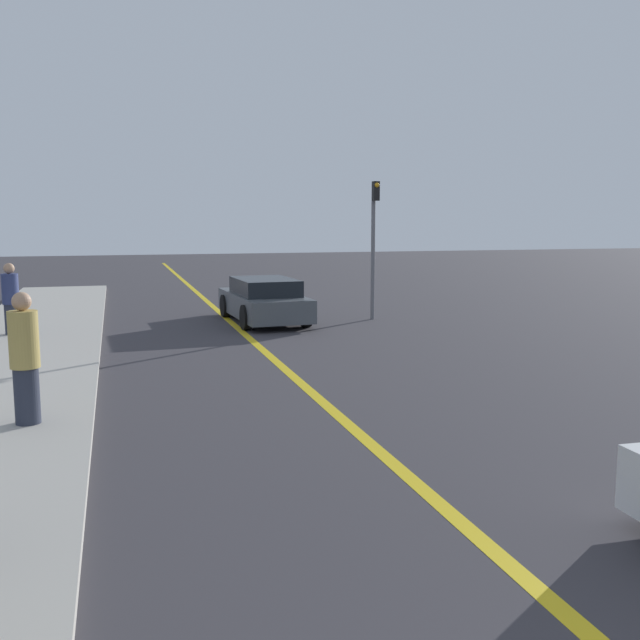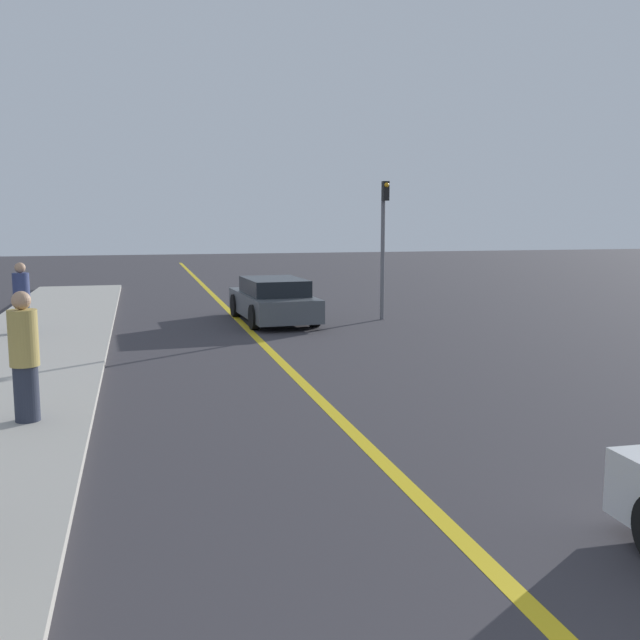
{
  "view_description": "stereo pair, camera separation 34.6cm",
  "coord_description": "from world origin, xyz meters",
  "px_view_note": "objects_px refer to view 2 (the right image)",
  "views": [
    {
      "loc": [
        -3.16,
        -1.05,
        2.94
      ],
      "look_at": [
        0.05,
        10.07,
        1.3
      ],
      "focal_mm": 40.0,
      "sensor_mm": 36.0,
      "label": 1
    },
    {
      "loc": [
        -2.83,
        -1.14,
        2.94
      ],
      "look_at": [
        0.05,
        10.07,
        1.3
      ],
      "focal_mm": 40.0,
      "sensor_mm": 36.0,
      "label": 2
    }
  ],
  "objects_px": {
    "car_ahead_center": "(273,300)",
    "pedestrian_far_standing": "(24,357)",
    "pedestrian_by_sign": "(22,298)",
    "traffic_light": "(383,236)"
  },
  "relations": [
    {
      "from": "car_ahead_center",
      "to": "pedestrian_far_standing",
      "type": "bearing_deg",
      "value": -122.05
    },
    {
      "from": "car_ahead_center",
      "to": "pedestrian_far_standing",
      "type": "xyz_separation_m",
      "value": [
        -5.33,
        -9.6,
        0.41
      ]
    },
    {
      "from": "car_ahead_center",
      "to": "pedestrian_by_sign",
      "type": "relative_size",
      "value": 2.54
    },
    {
      "from": "car_ahead_center",
      "to": "pedestrian_far_standing",
      "type": "relative_size",
      "value": 2.43
    },
    {
      "from": "car_ahead_center",
      "to": "pedestrian_by_sign",
      "type": "bearing_deg",
      "value": -173.04
    },
    {
      "from": "pedestrian_far_standing",
      "to": "pedestrian_by_sign",
      "type": "height_order",
      "value": "pedestrian_far_standing"
    },
    {
      "from": "pedestrian_far_standing",
      "to": "traffic_light",
      "type": "xyz_separation_m",
      "value": [
        8.53,
        9.21,
        1.43
      ]
    },
    {
      "from": "pedestrian_far_standing",
      "to": "pedestrian_by_sign",
      "type": "xyz_separation_m",
      "value": [
        -1.25,
        8.44,
        -0.04
      ]
    },
    {
      "from": "car_ahead_center",
      "to": "pedestrian_by_sign",
      "type": "height_order",
      "value": "pedestrian_by_sign"
    },
    {
      "from": "pedestrian_far_standing",
      "to": "car_ahead_center",
      "type": "bearing_deg",
      "value": 60.96
    }
  ]
}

